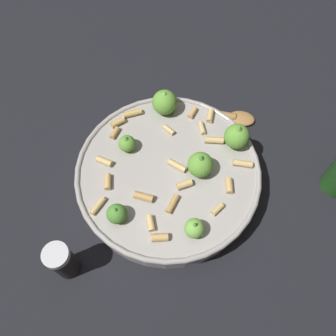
% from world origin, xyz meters
% --- Properties ---
extents(ground_plane, '(2.40, 2.40, 0.00)m').
position_xyz_m(ground_plane, '(0.00, 0.00, 0.00)').
color(ground_plane, black).
extents(cooking_pan, '(0.32, 0.32, 0.10)m').
position_xyz_m(cooking_pan, '(-0.00, -0.00, 0.03)').
color(cooking_pan, '#9E9993').
rests_on(cooking_pan, ground).
extents(pepper_shaker, '(0.04, 0.04, 0.09)m').
position_xyz_m(pepper_shaker, '(0.22, 0.00, 0.04)').
color(pepper_shaker, black).
rests_on(pepper_shaker, ground).
extents(wooden_spoon, '(0.14, 0.18, 0.02)m').
position_xyz_m(wooden_spoon, '(-0.17, -0.05, 0.01)').
color(wooden_spoon, '#9E703D').
rests_on(wooden_spoon, ground).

